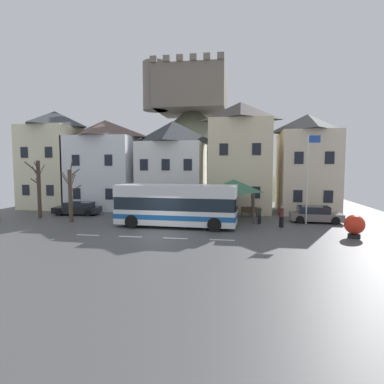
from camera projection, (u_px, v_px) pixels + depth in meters
name	position (u px, v px, depth m)	size (l,w,h in m)	color
ground_plane	(157.00, 234.00, 21.11)	(40.00, 60.00, 0.07)	#4B4B4D
townhouse_00	(56.00, 159.00, 35.25)	(5.49, 6.98, 10.79)	beige
townhouse_01	(106.00, 164.00, 34.16)	(6.97, 6.54, 9.63)	white
townhouse_02	(173.00, 165.00, 33.20)	(6.49, 6.93, 9.41)	white
townhouse_03	(240.00, 158.00, 31.22)	(5.99, 5.22, 10.99)	beige
townhouse_04	(306.00, 164.00, 30.96)	(5.24, 6.62, 9.74)	beige
hilltop_castle	(192.00, 147.00, 54.10)	(35.67, 35.67, 21.68)	#5D604B
transit_bus	(176.00, 206.00, 23.55)	(9.28, 3.10, 3.21)	white
bus_shelter	(234.00, 186.00, 26.43)	(3.60, 3.60, 3.50)	#473D33
parked_car_00	(78.00, 208.00, 29.52)	(4.34, 2.14, 1.21)	black
parked_car_01	(315.00, 214.00, 25.55)	(4.15, 2.12, 1.33)	slate
pedestrian_00	(259.00, 214.00, 24.74)	(0.32, 0.34, 1.48)	black
pedestrian_01	(281.00, 216.00, 23.35)	(0.33, 0.32, 1.65)	black
public_bench	(249.00, 211.00, 28.52)	(1.47, 0.48, 0.87)	brown
flagpole	(308.00, 173.00, 24.46)	(0.95, 0.10, 7.08)	silver
harbour_buoy	(354.00, 225.00, 19.90)	(1.26, 1.26, 1.51)	black
bare_tree_00	(71.00, 194.00, 25.57)	(1.78, 1.46, 5.10)	brown
bare_tree_01	(39.00, 188.00, 27.54)	(1.13, 1.99, 5.11)	#47382D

